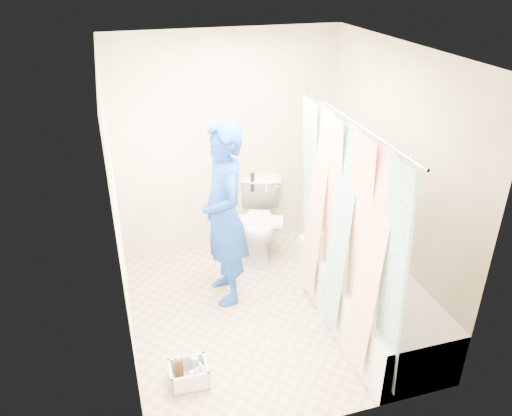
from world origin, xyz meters
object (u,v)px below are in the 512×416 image
object	(u,v)px
bathtub	(369,300)
plumber	(224,216)
cleaning_caddy	(190,375)
toilet	(260,221)

from	to	relation	value
bathtub	plumber	xyz separation A→B (m)	(-1.13, 0.79, 0.62)
bathtub	cleaning_caddy	distance (m)	1.70
bathtub	plumber	distance (m)	1.51
plumber	cleaning_caddy	bearing A→B (deg)	-30.49
toilet	cleaning_caddy	distance (m)	2.02
plumber	toilet	bearing A→B (deg)	137.37
bathtub	cleaning_caddy	bearing A→B (deg)	-171.70
toilet	cleaning_caddy	bearing A→B (deg)	-104.12
toilet	cleaning_caddy	size ratio (longest dim) A/B	2.72
bathtub	cleaning_caddy	xyz separation A→B (m)	(-1.67, -0.24, -0.18)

